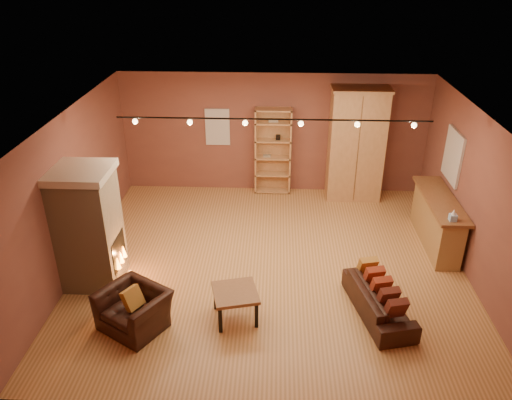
{
  "coord_description": "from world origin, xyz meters",
  "views": [
    {
      "loc": [
        0.06,
        -7.7,
        5.24
      ],
      "look_at": [
        -0.28,
        0.2,
        1.23
      ],
      "focal_mm": 35.0,
      "sensor_mm": 36.0,
      "label": 1
    }
  ],
  "objects_px": {
    "bar_counter": "(437,221)",
    "coffee_table": "(235,295)",
    "armoire": "(356,144)",
    "loveseat": "(379,295)",
    "fireplace": "(89,227)",
    "armchair": "(133,304)",
    "bookcase": "(273,150)"
  },
  "relations": [
    {
      "from": "armchair",
      "to": "coffee_table",
      "type": "distance_m",
      "value": 1.55
    },
    {
      "from": "bookcase",
      "to": "fireplace",
      "type": "bearing_deg",
      "value": -128.97
    },
    {
      "from": "armoire",
      "to": "armchair",
      "type": "distance_m",
      "value": 6.17
    },
    {
      "from": "armoire",
      "to": "bar_counter",
      "type": "relative_size",
      "value": 1.24
    },
    {
      "from": "bar_counter",
      "to": "armchair",
      "type": "distance_m",
      "value": 5.88
    },
    {
      "from": "bar_counter",
      "to": "loveseat",
      "type": "relative_size",
      "value": 1.22
    },
    {
      "from": "armoire",
      "to": "bar_counter",
      "type": "distance_m",
      "value": 2.57
    },
    {
      "from": "fireplace",
      "to": "armchair",
      "type": "xyz_separation_m",
      "value": [
        0.98,
        -1.17,
        -0.64
      ]
    },
    {
      "from": "bar_counter",
      "to": "fireplace",
      "type": "bearing_deg",
      "value": -166.7
    },
    {
      "from": "bookcase",
      "to": "armchair",
      "type": "bearing_deg",
      "value": -112.59
    },
    {
      "from": "armchair",
      "to": "coffee_table",
      "type": "bearing_deg",
      "value": 41.05
    },
    {
      "from": "bar_counter",
      "to": "loveseat",
      "type": "height_order",
      "value": "bar_counter"
    },
    {
      "from": "fireplace",
      "to": "bar_counter",
      "type": "bearing_deg",
      "value": 13.3
    },
    {
      "from": "bar_counter",
      "to": "coffee_table",
      "type": "distance_m",
      "value": 4.43
    },
    {
      "from": "armoire",
      "to": "loveseat",
      "type": "height_order",
      "value": "armoire"
    },
    {
      "from": "fireplace",
      "to": "armoire",
      "type": "relative_size",
      "value": 0.82
    },
    {
      "from": "loveseat",
      "to": "coffee_table",
      "type": "relative_size",
      "value": 2.1
    },
    {
      "from": "bar_counter",
      "to": "coffee_table",
      "type": "xyz_separation_m",
      "value": [
        -3.73,
        -2.39,
        -0.07
      ]
    },
    {
      "from": "fireplace",
      "to": "armoire",
      "type": "height_order",
      "value": "armoire"
    },
    {
      "from": "bookcase",
      "to": "loveseat",
      "type": "xyz_separation_m",
      "value": [
        1.75,
        -4.44,
        -0.7
      ]
    },
    {
      "from": "fireplace",
      "to": "armchair",
      "type": "bearing_deg",
      "value": -49.87
    },
    {
      "from": "bookcase",
      "to": "armoire",
      "type": "height_order",
      "value": "armoire"
    },
    {
      "from": "fireplace",
      "to": "bar_counter",
      "type": "height_order",
      "value": "fireplace"
    },
    {
      "from": "fireplace",
      "to": "armchair",
      "type": "height_order",
      "value": "fireplace"
    },
    {
      "from": "armchair",
      "to": "fireplace",
      "type": "bearing_deg",
      "value": 161.68
    },
    {
      "from": "loveseat",
      "to": "coffee_table",
      "type": "bearing_deg",
      "value": 82.17
    },
    {
      "from": "coffee_table",
      "to": "bookcase",
      "type": "bearing_deg",
      "value": 83.72
    },
    {
      "from": "loveseat",
      "to": "bookcase",
      "type": "bearing_deg",
      "value": 8.27
    },
    {
      "from": "armchair",
      "to": "bar_counter",
      "type": "bearing_deg",
      "value": 58.25
    },
    {
      "from": "loveseat",
      "to": "coffee_table",
      "type": "xyz_separation_m",
      "value": [
        -2.26,
        -0.21,
        0.09
      ]
    },
    {
      "from": "armchair",
      "to": "bookcase",
      "type": "bearing_deg",
      "value": 98.97
    },
    {
      "from": "fireplace",
      "to": "loveseat",
      "type": "distance_m",
      "value": 4.88
    }
  ]
}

